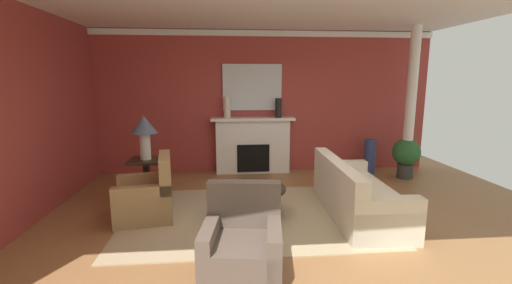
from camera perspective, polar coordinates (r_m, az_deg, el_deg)
The scene contains 21 objects.
ground_plane at distance 5.14m, azimuth 3.82°, elevation -13.04°, with size 9.09×9.09×0.00m, color olive.
wall_fireplace at distance 7.62m, azimuth 0.60°, elevation 6.60°, with size 7.60×0.12×3.07m, color #9E3833.
wall_window at distance 5.72m, azimuth -34.51°, elevation 3.49°, with size 0.12×6.30×3.07m, color #9E3833.
ceiling_panel at distance 5.12m, azimuth 3.72°, elevation 22.31°, with size 7.60×6.30×0.06m, color white.
crown_moulding at distance 7.59m, azimuth 0.68°, elevation 17.60°, with size 7.60×0.08×0.12m, color white.
area_rug at distance 5.33m, azimuth -0.59°, elevation -12.07°, with size 3.78×2.55×0.01m, color tan.
fireplace at distance 7.53m, azimuth -0.53°, elevation -0.80°, with size 1.80×0.35×1.22m.
mantel_mirror at distance 7.50m, azimuth -0.62°, elevation 9.07°, with size 1.28×0.04×0.99m, color silver.
sofa at distance 5.44m, azimuth 16.27°, elevation -8.74°, with size 0.96×2.12×0.85m.
armchair_near_window at distance 5.39m, azimuth -17.65°, elevation -8.92°, with size 0.92×0.92×0.95m.
armchair_facing_fireplace at distance 3.74m, azimuth -2.28°, elevation -17.30°, with size 0.90×0.90×0.95m.
coffee_table at distance 5.21m, azimuth -0.59°, elevation -8.73°, with size 1.00×1.00×0.45m.
side_table at distance 6.20m, azimuth -17.67°, elevation -5.45°, with size 0.56×0.56×0.70m.
table_lamp at distance 6.04m, azimuth -18.10°, elevation 2.10°, with size 0.44×0.44×0.75m.
vase_tall_corner at distance 7.89m, azimuth 18.35°, elevation -2.30°, with size 0.24×0.24×0.75m, color navy.
vase_mantel_left at distance 7.33m, azimuth -4.82°, elevation 5.74°, with size 0.14×0.14×0.45m, color beige.
vase_mantel_right at distance 7.42m, azimuth 3.75°, elevation 5.67°, with size 0.14×0.14×0.42m, color black.
book_red_cover at distance 5.01m, azimuth 0.38°, elevation -7.85°, with size 0.25×0.19×0.05m, color tan.
book_art_folio at distance 5.15m, azimuth -1.29°, elevation -6.79°, with size 0.21×0.15×0.04m, color maroon.
potted_plant at distance 7.77m, azimuth 23.67°, elevation -1.99°, with size 0.56×0.56×0.83m.
column_white at distance 7.63m, azimuth 24.31°, elevation 5.69°, with size 0.20×0.20×3.07m, color white.
Camera 1 is at (-0.74, -4.66, 2.05)m, focal length 24.08 mm.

